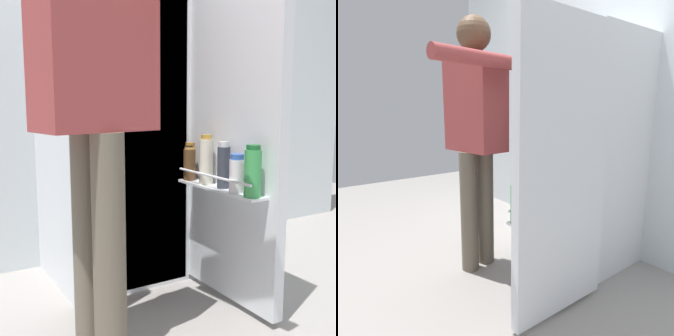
{
  "view_description": "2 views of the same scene",
  "coord_description": "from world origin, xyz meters",
  "views": [
    {
      "loc": [
        -0.95,
        -1.65,
        0.96
      ],
      "look_at": [
        0.01,
        -0.06,
        0.67
      ],
      "focal_mm": 47.48,
      "sensor_mm": 36.0,
      "label": 1
    },
    {
      "loc": [
        1.34,
        -1.17,
        1.13
      ],
      "look_at": [
        -0.07,
        -0.12,
        0.77
      ],
      "focal_mm": 31.03,
      "sensor_mm": 36.0,
      "label": 2
    }
  ],
  "objects": [
    {
      "name": "ground_plane",
      "position": [
        0.0,
        0.0,
        0.0
      ],
      "size": [
        6.72,
        6.72,
        0.0
      ],
      "primitive_type": "plane",
      "color": "gray"
    },
    {
      "name": "kitchen_wall",
      "position": [
        0.0,
        0.9,
        1.29
      ],
      "size": [
        4.4,
        0.1,
        2.59
      ],
      "primitive_type": "cube",
      "color": "silver",
      "rests_on": "ground_plane"
    },
    {
      "name": "refrigerator",
      "position": [
        0.03,
        0.49,
        0.81
      ],
      "size": [
        0.7,
        1.24,
        1.61
      ],
      "color": "silver",
      "rests_on": "ground_plane"
    },
    {
      "name": "person",
      "position": [
        -0.35,
        -0.16,
        1.02
      ],
      "size": [
        0.62,
        0.69,
        1.7
      ],
      "color": "#665B4C",
      "rests_on": "ground_plane"
    }
  ]
}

